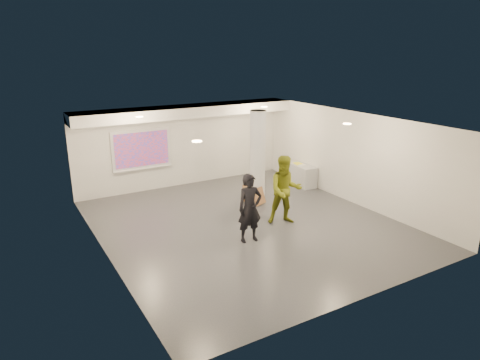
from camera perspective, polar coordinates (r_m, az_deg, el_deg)
floor at (r=12.51m, az=0.93°, el=-5.95°), size 8.00×9.00×0.01m
ceiling at (r=11.66m, az=1.00°, el=7.74°), size 8.00×9.00×0.01m
wall_back at (r=15.89m, az=-7.53°, el=4.63°), size 8.00×0.01×3.00m
wall_front at (r=8.71m, az=16.67°, el=-6.65°), size 8.00×0.01×3.00m
wall_left at (r=10.58m, az=-17.88°, el=-2.50°), size 0.01×9.00×3.00m
wall_right at (r=14.42m, az=14.69°, el=2.92°), size 0.01×9.00×3.00m
soffit_band at (r=15.16m, az=-6.90°, el=9.12°), size 8.00×1.10×0.36m
downlight_nw at (r=13.03m, az=-13.27°, el=8.20°), size 0.22×0.22×0.02m
downlight_ne at (r=14.92m, az=3.25°, el=9.71°), size 0.22×0.22×0.02m
downlight_sw at (r=9.34m, az=-5.76°, el=5.16°), size 0.22×0.22×0.02m
downlight_se at (r=11.84m, az=14.10°, el=7.27°), size 0.22×0.22×0.02m
column at (r=14.24m, az=2.35°, el=3.30°), size 0.52×0.52×3.00m
projection_screen at (r=15.31m, az=-12.99°, el=3.96°), size 2.10×0.13×1.42m
credenza at (r=16.13m, az=8.12°, el=0.71°), size 0.61×1.35×0.78m
papers_stack at (r=16.02m, az=8.13°, el=2.08°), size 0.26×0.32×0.02m
postit_pad at (r=16.10m, az=7.74°, el=2.19°), size 0.27×0.35×0.03m
cardboard_back at (r=14.36m, az=1.35°, el=-1.64°), size 0.52×0.20×0.56m
cardboard_front at (r=14.01m, az=2.56°, el=-2.19°), size 0.55×0.39×0.54m
woman at (r=11.16m, az=1.32°, el=-3.79°), size 0.71×0.51×1.84m
man at (r=12.36m, az=6.05°, el=-1.34°), size 1.21×1.10×2.01m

